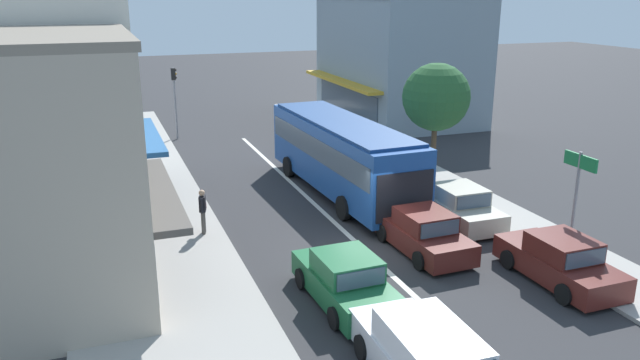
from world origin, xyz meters
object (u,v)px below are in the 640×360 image
(city_bus, at_px, (342,152))
(street_tree_right, at_px, (436,97))
(parked_sedan_kerb_second, at_px, (458,206))
(directional_road_sign, at_px, (578,180))
(pedestrian_with_handbag_near, at_px, (203,209))
(wagon_behind_bus_near, at_px, (424,358))
(parked_sedan_kerb_front, at_px, (560,261))
(sedan_adjacent_lane_trail, at_px, (345,281))
(traffic_light_downstreet, at_px, (175,91))
(sedan_queue_gap_filler, at_px, (423,233))

(city_bus, height_order, street_tree_right, street_tree_right)
(parked_sedan_kerb_second, relative_size, street_tree_right, 0.77)
(city_bus, distance_m, directional_road_sign, 9.99)
(city_bus, relative_size, pedestrian_with_handbag_near, 6.71)
(wagon_behind_bus_near, xyz_separation_m, parked_sedan_kerb_front, (6.46, 3.27, -0.08))
(directional_road_sign, bearing_deg, wagon_behind_bus_near, -150.17)
(parked_sedan_kerb_second, bearing_deg, pedestrian_with_handbag_near, 168.35)
(city_bus, bearing_deg, street_tree_right, -0.99)
(directional_road_sign, relative_size, street_tree_right, 0.65)
(sedan_adjacent_lane_trail, relative_size, parked_sedan_kerb_second, 1.01)
(pedestrian_with_handbag_near, bearing_deg, directional_road_sign, -28.23)
(city_bus, xyz_separation_m, parked_sedan_kerb_second, (2.84, -4.80, -1.22))
(traffic_light_downstreet, bearing_deg, directional_road_sign, -65.73)
(sedan_adjacent_lane_trail, bearing_deg, wagon_behind_bus_near, -88.31)
(parked_sedan_kerb_front, relative_size, parked_sedan_kerb_second, 1.00)
(pedestrian_with_handbag_near, bearing_deg, parked_sedan_kerb_front, -37.61)
(directional_road_sign, bearing_deg, parked_sedan_kerb_second, 113.51)
(city_bus, bearing_deg, sedan_adjacent_lane_trail, -111.37)
(wagon_behind_bus_near, height_order, traffic_light_downstreet, traffic_light_downstreet)
(wagon_behind_bus_near, xyz_separation_m, directional_road_sign, (8.06, 4.62, 1.93))
(sedan_queue_gap_filler, distance_m, traffic_light_downstreet, 20.65)
(sedan_adjacent_lane_trail, bearing_deg, city_bus, 68.63)
(city_bus, bearing_deg, wagon_behind_bus_near, -104.46)
(sedan_adjacent_lane_trail, height_order, parked_sedan_kerb_second, same)
(sedan_adjacent_lane_trail, height_order, pedestrian_with_handbag_near, pedestrian_with_handbag_near)
(parked_sedan_kerb_front, relative_size, directional_road_sign, 1.17)
(sedan_queue_gap_filler, xyz_separation_m, parked_sedan_kerb_second, (2.60, 1.94, 0.00))
(city_bus, relative_size, directional_road_sign, 3.04)
(parked_sedan_kerb_second, xyz_separation_m, traffic_light_downstreet, (-8.11, 17.84, 2.19))
(wagon_behind_bus_near, height_order, pedestrian_with_handbag_near, pedestrian_with_handbag_near)
(directional_road_sign, xyz_separation_m, pedestrian_with_handbag_near, (-11.09, 5.95, -1.61))
(parked_sedan_kerb_front, bearing_deg, sedan_queue_gap_filler, 128.62)
(sedan_adjacent_lane_trail, relative_size, parked_sedan_kerb_front, 1.01)
(sedan_adjacent_lane_trail, xyz_separation_m, pedestrian_with_handbag_near, (-2.90, 6.31, 0.40))
(traffic_light_downstreet, bearing_deg, pedestrian_with_handbag_near, -94.41)
(parked_sedan_kerb_second, xyz_separation_m, directional_road_sign, (1.75, -4.03, 2.01))
(city_bus, bearing_deg, parked_sedan_kerb_second, -59.42)
(traffic_light_downstreet, bearing_deg, wagon_behind_bus_near, -86.12)
(sedan_adjacent_lane_trail, xyz_separation_m, traffic_light_downstreet, (-1.67, 22.23, 2.19))
(parked_sedan_kerb_second, bearing_deg, sedan_queue_gap_filler, -143.22)
(traffic_light_downstreet, height_order, street_tree_right, street_tree_right)
(parked_sedan_kerb_front, xyz_separation_m, directional_road_sign, (1.60, 1.36, 2.01))
(wagon_behind_bus_near, bearing_deg, pedestrian_with_handbag_near, 105.97)
(city_bus, bearing_deg, parked_sedan_kerb_front, -73.65)
(parked_sedan_kerb_front, bearing_deg, wagon_behind_bus_near, -153.18)
(traffic_light_downstreet, bearing_deg, sedan_adjacent_lane_trail, -85.70)
(wagon_behind_bus_near, xyz_separation_m, traffic_light_downstreet, (-1.80, 26.49, 2.11))
(parked_sedan_kerb_second, bearing_deg, sedan_adjacent_lane_trail, -145.72)
(pedestrian_with_handbag_near, bearing_deg, parked_sedan_kerb_second, -11.65)
(parked_sedan_kerb_front, height_order, street_tree_right, street_tree_right)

